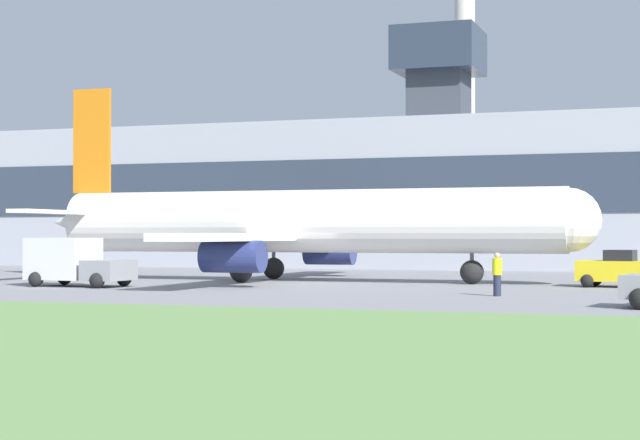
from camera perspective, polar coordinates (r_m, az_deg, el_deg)
name	(u,v)px	position (r m, az deg, el deg)	size (l,w,h in m)	color
ground_plane	(312,283)	(53.13, -0.44, -3.38)	(400.00, 400.00, 0.00)	gray
terminal_building	(435,194)	(79.01, 6.15, 1.40)	(88.89, 12.67, 17.51)	#9EA3AD
smokestack_left	(465,56)	(115.23, 7.73, 8.65)	(2.48, 2.48, 42.34)	beige
airplane	(297,223)	(54.91, -1.22, -0.16)	(29.76, 24.76, 10.44)	white
pushback_tug	(620,270)	(50.79, 15.72, -2.60)	(3.95, 2.75, 1.71)	yellow
fuel_truck	(73,263)	(50.98, -13.01, -2.22)	(5.03, 3.08, 2.25)	gray
ground_crew_person	(497,274)	(42.38, 9.43, -2.85)	(0.41, 0.41, 1.71)	#23283D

